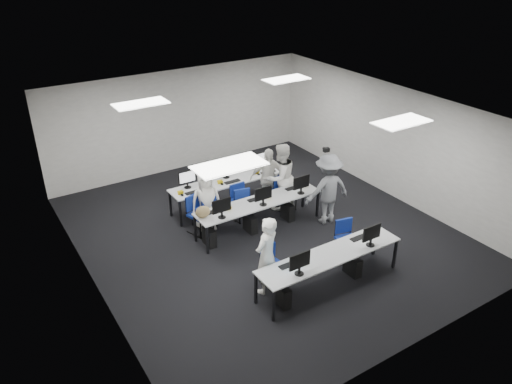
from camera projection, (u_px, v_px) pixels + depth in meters
room at (264, 175)px, 11.28m from camera, size 9.00×9.02×3.00m
ceiling_panels at (264, 112)px, 10.60m from camera, size 5.20×4.60×0.02m
desk_front at (330, 256)px, 9.85m from camera, size 3.20×0.70×0.73m
desk_mid at (259, 204)px, 11.80m from camera, size 3.20×0.70×0.73m
desk_back at (230, 182)px, 12.86m from camera, size 3.20×0.70×0.73m
equipment_front at (322, 273)px, 9.89m from camera, size 2.51×0.41×1.19m
equipment_mid at (253, 218)px, 11.85m from camera, size 2.91×0.41×1.19m
equipment_back at (236, 191)px, 13.11m from camera, size 2.91×0.41×1.19m
chair_0 at (273, 272)px, 10.09m from camera, size 0.46×0.49×0.83m
chair_1 at (346, 246)px, 10.93m from camera, size 0.51×0.54×0.86m
chair_2 at (200, 221)px, 11.83m from camera, size 0.59×0.61×0.94m
chair_3 at (241, 208)px, 12.43m from camera, size 0.45×0.49×0.89m
chair_4 at (284, 199)px, 12.85m from camera, size 0.47×0.51×0.89m
chair_5 at (205, 215)px, 12.10m from camera, size 0.52×0.55×0.90m
chair_6 at (240, 207)px, 12.48m from camera, size 0.52×0.55×0.87m
chair_7 at (278, 194)px, 13.07m from camera, size 0.62×0.65×0.97m
handbag at (203, 212)px, 11.07m from camera, size 0.37×0.27×0.28m
student_0 at (267, 255)px, 9.63m from camera, size 0.71×0.60×1.65m
student_1 at (281, 177)px, 12.62m from camera, size 0.95×0.79×1.77m
student_2 at (206, 200)px, 11.79m from camera, size 0.81×0.60×1.50m
student_3 at (268, 178)px, 12.77m from camera, size 1.02×0.72×1.61m
photographer at (328, 189)px, 12.01m from camera, size 1.23×0.81×1.78m
dslr_camera at (326, 150)px, 11.72m from camera, size 0.16×0.20×0.10m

